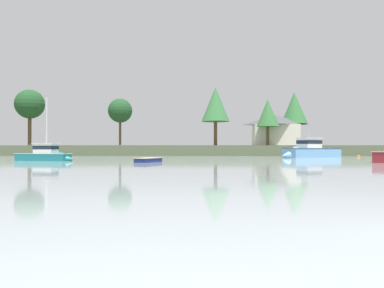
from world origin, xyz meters
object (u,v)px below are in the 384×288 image
cruiser_skyblue (307,153)px  cruiser_teal (48,157)px  mooring_buoy_orange (358,156)px  dinghy_navy (148,161)px  sailboat_black (49,156)px

cruiser_skyblue → cruiser_teal: bearing=-155.8°
cruiser_skyblue → mooring_buoy_orange: 9.68m
dinghy_navy → sailboat_black: 28.54m
cruiser_skyblue → sailboat_black: sailboat_black is taller
cruiser_teal → dinghy_navy: 12.86m
dinghy_navy → mooring_buoy_orange: 37.56m
cruiser_teal → cruiser_skyblue: size_ratio=0.70×
sailboat_black → mooring_buoy_orange: 49.57m
sailboat_black → mooring_buoy_orange: bearing=1.8°
cruiser_teal → sailboat_black: sailboat_black is taller
cruiser_teal → mooring_buoy_orange: (42.35, 18.57, -0.40)m
cruiser_skyblue → sailboat_black: size_ratio=1.04×
cruiser_teal → dinghy_navy: (12.25, -3.90, -0.32)m
cruiser_teal → cruiser_skyblue: (33.38, 14.98, 0.15)m
cruiser_skyblue → mooring_buoy_orange: cruiser_skyblue is taller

